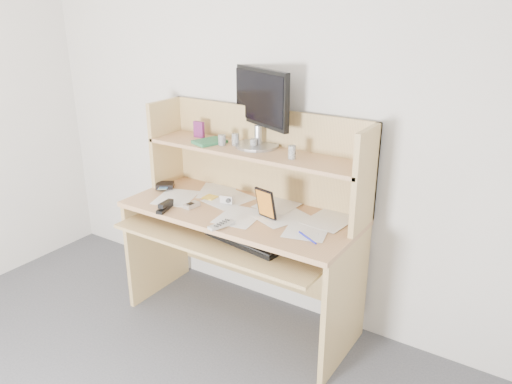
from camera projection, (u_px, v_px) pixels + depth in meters
The scene contains 19 objects.
back_wall at pixel (270, 116), 2.97m from camera, with size 3.60×0.04×2.50m, color silver.
desk at pixel (248, 214), 2.98m from camera, with size 1.40×0.70×1.30m.
paper_clutter at pixel (240, 210), 2.90m from camera, with size 1.32×0.54×0.01m, color white.
keyboard at pixel (246, 239), 2.73m from camera, with size 0.50×0.24×0.03m.
tv_remote at pixel (222, 225), 2.68m from camera, with size 0.04×0.16×0.02m, color #ABABA6.
flip_phone at pixel (192, 204), 2.93m from camera, with size 0.05×0.10×0.03m, color silver.
stapler at pixel (165, 206), 2.89m from camera, with size 0.04×0.15×0.05m, color black.
wallet at pixel (165, 185), 3.24m from camera, with size 0.11×0.09×0.03m, color black.
sticky_note_pad at pixel (210, 197), 3.08m from camera, with size 0.07×0.07×0.01m, color #FFF243.
digital_camera at pixel (227, 199), 2.98m from camera, with size 0.08×0.03×0.05m, color silver.
game_case at pixel (266, 204), 2.75m from camera, with size 0.13×0.01×0.18m, color black.
blue_pen at pixel (307, 238), 2.54m from camera, with size 0.01×0.01×0.16m, color #171AB0.
card_box at pixel (199, 130), 3.14m from camera, with size 0.07×0.02×0.10m, color maroon.
shelf_book at pixel (210, 142), 3.03m from camera, with size 0.13×0.18×0.02m, color #388D4D.
chip_stack_a at pixel (222, 140), 2.98m from camera, with size 0.05×0.05×0.06m, color black.
chip_stack_b at pixel (235, 140), 2.97m from camera, with size 0.04×0.04×0.07m, color white.
chip_stack_c at pixel (254, 143), 2.93m from camera, with size 0.04×0.04×0.05m, color black.
chip_stack_d at pixel (292, 152), 2.71m from camera, with size 0.04×0.04×0.07m, color white.
monitor at pixel (259, 105), 2.89m from camera, with size 0.49×0.28×0.45m.
Camera 1 is at (1.53, -0.71, 1.89)m, focal length 35.00 mm.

